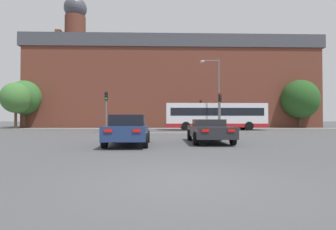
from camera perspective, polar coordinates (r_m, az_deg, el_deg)
ground_plane at (r=5.33m, az=3.45°, el=-14.24°), size 400.00×400.00×0.00m
stop_line_strip at (r=24.44m, az=-0.55°, el=-3.90°), size 8.29×0.30×0.01m
far_pavement at (r=36.94m, az=-0.92°, el=-2.94°), size 69.21×2.50×0.01m
brick_civic_building at (r=46.09m, az=0.64°, el=6.89°), size 47.95×10.71×22.56m
car_saloon_left at (r=12.70m, az=-8.63°, el=-3.18°), size 2.02×4.45×1.45m
car_roadster_right at (r=14.23m, az=8.90°, el=-3.35°), size 2.05×4.82×1.24m
bus_crossing_lead at (r=31.61m, az=10.27°, el=-0.18°), size 11.72×2.64×3.14m
traffic_light_near_right at (r=25.60m, az=11.26°, el=1.94°), size 0.26×0.31×3.75m
traffic_light_near_left at (r=25.51m, az=-13.31°, el=2.13°), size 0.26×0.31×3.88m
traffic_light_far_right at (r=36.74m, az=7.14°, el=1.28°), size 0.26×0.31×4.02m
street_lamp_junction at (r=29.46m, az=10.34°, el=5.90°), size 2.15×0.36×7.91m
pedestrian_waiting at (r=37.50m, az=5.69°, el=-1.26°), size 0.41×0.45×1.82m
pedestrian_walking_east at (r=37.77m, az=13.00°, el=-1.29°), size 0.42×0.25×1.78m
pedestrian_walking_west at (r=39.35m, az=14.56°, el=-1.28°), size 0.34×0.45×1.77m
tree_by_building at (r=45.07m, az=-28.78°, el=3.34°), size 4.88×4.88×7.14m
tree_kerbside at (r=41.91m, az=-30.19°, el=3.25°), size 4.01×4.01×6.38m
tree_distant at (r=45.28m, az=26.78°, el=3.09°), size 5.65×5.65×7.38m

